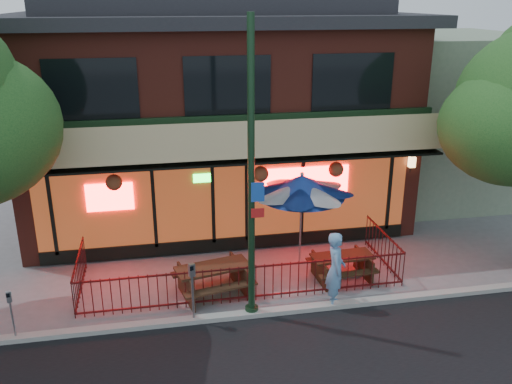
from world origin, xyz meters
The scene contains 12 objects.
ground centered at (0.00, 0.00, 0.00)m, with size 80.00×80.00×0.00m, color gray.
curb centered at (0.00, -0.50, 0.06)m, with size 80.00×0.25×0.12m, color #999993.
restaurant_building centered at (0.00, 7.11, 4.13)m, with size 12.96×9.49×8.05m.
neighbor_building centered at (9.00, 7.70, 3.00)m, with size 6.00×7.00×6.00m, color gray.
patio_fence centered at (0.00, 0.50, 0.63)m, with size 8.44×2.62×1.00m.
street_light centered at (0.00, -0.40, 3.15)m, with size 0.43×0.32×7.00m.
picnic_table_left centered at (-0.80, 0.70, 0.53)m, with size 2.15×1.82×0.81m.
picnic_table_right centered at (2.73, 0.87, 0.47)m, with size 1.73×1.36×0.71m.
patio_umbrella centered at (1.87, 2.06, 2.34)m, with size 2.40×2.40×2.75m.
pedestrian centered at (2.11, -0.35, 0.98)m, with size 0.71×0.47×1.96m, color #6599CB.
parking_meter_near centered at (-1.41, -0.48, 1.04)m, with size 0.17×0.15×1.54m.
parking_meter_far centered at (-5.40, -0.48, 0.85)m, with size 0.13×0.12×1.25m.
Camera 1 is at (-2.03, -11.63, 7.26)m, focal length 38.00 mm.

